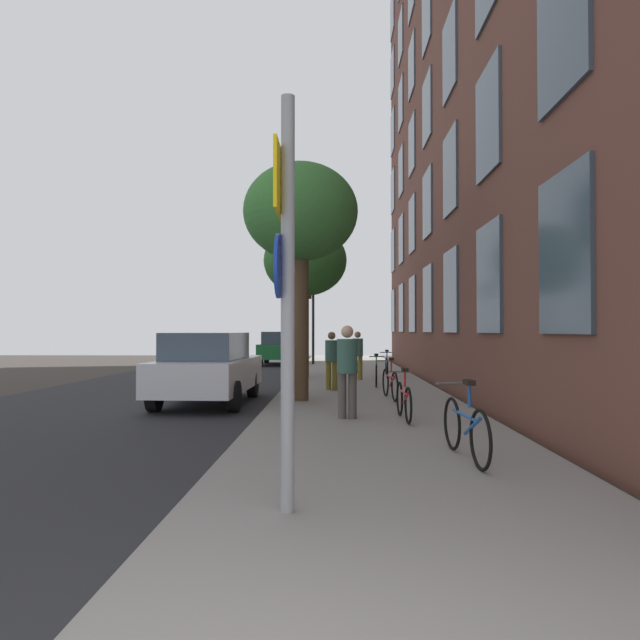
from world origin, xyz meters
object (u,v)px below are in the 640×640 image
(traffic_light, at_px, (311,307))
(car_0, at_px, (208,367))
(bicycle_4, at_px, (387,366))
(car_1, at_px, (280,348))
(tree_far, at_px, (305,261))
(pedestrian_1, at_px, (332,357))
(pedestrian_2, at_px, (358,352))
(tree_near, at_px, (301,215))
(pedestrian_0, at_px, (347,365))
(sign_post, at_px, (285,279))
(bicycle_3, at_px, (376,373))
(bicycle_0, at_px, (465,428))
(bicycle_1, at_px, (404,399))
(bicycle_2, at_px, (390,383))

(traffic_light, height_order, car_0, traffic_light)
(bicycle_4, distance_m, car_1, 9.89)
(bicycle_4, bearing_deg, tree_far, 178.57)
(traffic_light, xyz_separation_m, car_1, (-1.63, 1.44, -1.95))
(pedestrian_1, xyz_separation_m, pedestrian_2, (0.81, 3.14, 0.00))
(pedestrian_2, bearing_deg, tree_near, -105.71)
(traffic_light, distance_m, pedestrian_2, 8.74)
(pedestrian_0, distance_m, pedestrian_1, 4.77)
(sign_post, distance_m, bicycle_3, 11.22)
(bicycle_4, bearing_deg, car_1, 117.04)
(bicycle_0, bearing_deg, car_0, 127.36)
(sign_post, height_order, pedestrian_0, sign_post)
(bicycle_3, relative_size, pedestrian_1, 1.07)
(traffic_light, distance_m, tree_far, 7.41)
(pedestrian_0, bearing_deg, tree_far, 97.80)
(bicycle_1, xyz_separation_m, bicycle_3, (-0.03, 6.00, 0.00))
(bicycle_3, relative_size, car_1, 0.41)
(bicycle_1, distance_m, pedestrian_1, 5.07)
(sign_post, height_order, bicycle_4, sign_post)
(traffic_light, relative_size, pedestrian_2, 2.55)
(tree_far, relative_size, pedestrian_2, 3.36)
(bicycle_1, relative_size, pedestrian_1, 1.03)
(car_0, xyz_separation_m, car_1, (0.14, 14.95, -0.00))
(bicycle_3, xyz_separation_m, pedestrian_0, (-0.95, -5.89, 0.59))
(tree_near, relative_size, bicycle_2, 3.09)
(bicycle_1, bearing_deg, bicycle_0, -82.96)
(pedestrian_0, bearing_deg, sign_post, -97.28)
(pedestrian_0, bearing_deg, traffic_light, 94.72)
(pedestrian_0, bearing_deg, tree_near, 110.98)
(sign_post, bearing_deg, pedestrian_2, 84.92)
(tree_near, xyz_separation_m, bicycle_4, (2.51, 6.30, -3.80))
(bicycle_2, xyz_separation_m, pedestrian_1, (-1.35, 1.87, 0.50))
(tree_near, distance_m, bicycle_3, 5.40)
(bicycle_1, height_order, bicycle_4, bicycle_4)
(bicycle_0, bearing_deg, pedestrian_1, 101.91)
(bicycle_3, bearing_deg, tree_near, -120.45)
(bicycle_3, height_order, pedestrian_2, pedestrian_2)
(bicycle_2, xyz_separation_m, pedestrian_2, (-0.54, 5.01, 0.50))
(sign_post, bearing_deg, car_1, 95.82)
(bicycle_4, bearing_deg, pedestrian_1, -113.88)
(bicycle_0, distance_m, pedestrian_0, 3.44)
(bicycle_3, height_order, bicycle_4, bicycle_4)
(pedestrian_0, bearing_deg, car_1, 99.54)
(tree_near, relative_size, car_0, 1.30)
(traffic_light, bearing_deg, bicycle_3, -77.54)
(car_0, bearing_deg, tree_far, 73.13)
(traffic_light, height_order, bicycle_1, traffic_light)
(pedestrian_1, bearing_deg, bicycle_4, 66.12)
(tree_near, bearing_deg, sign_post, -87.46)
(sign_post, height_order, bicycle_2, sign_post)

